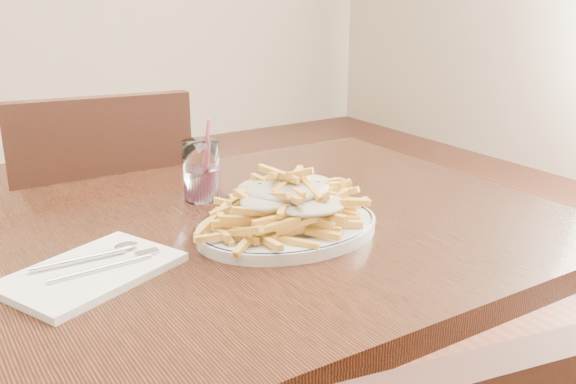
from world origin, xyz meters
TOP-DOWN VIEW (x-y plane):
  - table at (0.00, 0.00)m, footprint 1.20×0.80m
  - chair_far at (0.01, 0.65)m, footprint 0.47×0.47m
  - fries_plate at (0.10, -0.07)m, footprint 0.33×0.30m
  - loaded_fries at (0.10, -0.07)m, footprint 0.27×0.22m
  - napkin at (-0.21, -0.05)m, footprint 0.27×0.23m
  - cutlery at (-0.21, -0.05)m, footprint 0.19×0.07m
  - water_glass at (0.06, 0.16)m, footprint 0.07×0.07m

SIDE VIEW (x-z plane):
  - chair_far at x=0.01m, z-range 0.06..0.95m
  - table at x=0.00m, z-range 0.30..1.05m
  - napkin at x=-0.21m, z-range 0.75..0.76m
  - fries_plate at x=0.10m, z-range 0.75..0.77m
  - cutlery at x=-0.21m, z-range 0.76..0.77m
  - water_glass at x=0.06m, z-range 0.72..0.87m
  - loaded_fries at x=0.10m, z-range 0.77..0.85m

